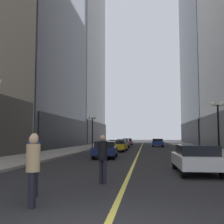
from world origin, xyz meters
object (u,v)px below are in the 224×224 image
Objects in this scene: car_blue at (158,142)px; car_red at (128,141)px; car_white at (196,158)px; car_yellow at (118,145)px; car_navy at (105,149)px; pedestrian_in_blue_hoodie at (34,159)px; street_lamp_right_mid at (218,117)px; pedestrian_in_black_coat at (103,155)px; pedestrian_in_tan_trench at (33,164)px; street_lamp_left_far at (92,125)px; car_maroon at (123,143)px.

car_blue and car_red have the same top height.
car_yellow is (-5.44, 17.85, -0.00)m from car_white.
car_yellow is 1.10× the size of car_red.
car_navy is at bearing -89.27° from car_red.
pedestrian_in_blue_hoodie is (-0.02, -14.20, 0.35)m from car_navy.
pedestrian_in_blue_hoodie is (-5.20, -39.94, 0.35)m from car_blue.
pedestrian_in_black_coat is at bearing -120.55° from street_lamp_right_mid.
car_navy is 2.50× the size of pedestrian_in_black_coat.
street_lamp_right_mid is at bearing 58.79° from pedestrian_in_blue_hoodie.
car_white is 8.55m from pedestrian_in_tan_trench.
car_white is 1.00× the size of street_lamp_left_far.
car_red is 2.24× the size of pedestrian_in_blue_hoodie.
car_red is 19.03m from street_lamp_left_far.
car_navy is 1.02× the size of car_blue.
car_navy is at bearing -75.04° from street_lamp_left_far.
car_navy and car_red have the same top height.
street_lamp_left_far reaches higher than car_navy.
car_maroon is 33.27m from pedestrian_in_blue_hoodie.
street_lamp_right_mid is (8.40, 15.82, 2.22)m from pedestrian_in_tan_trench.
street_lamp_left_far is at bearing -100.78° from car_red.
pedestrian_in_black_coat is at bearing -85.85° from car_yellow.
pedestrian_in_black_coat reaches higher than car_maroon.
pedestrian_in_blue_hoodie is 0.41× the size of street_lamp_right_mid.
car_maroon is 34.45m from pedestrian_in_tan_trench.
car_blue is 1.07× the size of car_red.
car_white and car_navy have the same top height.
car_yellow and car_red have the same top height.
car_white and car_yellow have the same top height.
pedestrian_in_blue_hoodie is 1.02× the size of pedestrian_in_black_coat.
street_lamp_left_far is 19.23m from street_lamp_right_mid.
pedestrian_in_blue_hoodie is 1.03× the size of pedestrian_in_tan_trench.
car_white is 1.00× the size of street_lamp_right_mid.
street_lamp_left_far reaches higher than pedestrian_in_black_coat.
street_lamp_right_mid reaches higher than pedestrian_in_tan_trench.
street_lamp_right_mid reaches higher than pedestrian_in_blue_hoodie.
car_red is 2.28× the size of pedestrian_in_black_coat.
street_lamp_right_mid reaches higher than car_yellow.
car_navy is 26.26m from car_blue.
pedestrian_in_black_coat is at bearing -82.16° from car_navy.
car_maroon is at bearing 93.27° from pedestrian_in_black_coat.
car_maroon is at bearing 90.99° from pedestrian_in_tan_trench.
street_lamp_right_mid is (3.32, 8.95, 2.54)m from car_white.
pedestrian_in_blue_hoodie reaches higher than car_white.
car_maroon is at bearing 91.36° from car_yellow.
car_maroon is at bearing 90.42° from car_navy.
car_maroon is 14.25m from car_red.
pedestrian_in_black_coat is at bearing -78.16° from street_lamp_left_far.
pedestrian_in_blue_hoodie is at bearing 112.01° from pedestrian_in_tan_trench.
street_lamp_left_far is at bearing -129.83° from car_blue.
car_maroon is 30.91m from pedestrian_in_black_coat.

